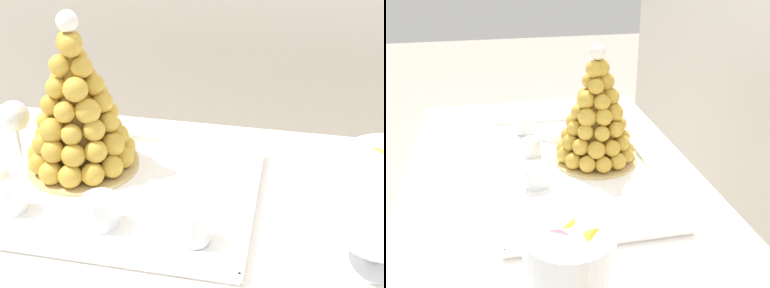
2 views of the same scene
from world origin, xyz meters
TOP-DOWN VIEW (x-y plane):
  - buffet_table at (0.00, 0.00)m, footprint 1.62×0.79m
  - serving_tray at (-0.24, 0.06)m, footprint 0.68×0.41m
  - croquembouche at (-0.26, 0.13)m, footprint 0.23×0.23m
  - dessert_cup_mid_left at (-0.33, -0.04)m, footprint 0.05×0.05m
  - dessert_cup_centre at (-0.16, -0.05)m, footprint 0.06×0.06m
  - dessert_cup_mid_right at (0.01, -0.06)m, footprint 0.05×0.05m
  - wine_glass at (-0.41, 0.14)m, footprint 0.07×0.07m

SIDE VIEW (x-z plane):
  - buffet_table at x=0.00m, z-range 0.29..1.09m
  - serving_tray at x=-0.24m, z-range 0.79..0.82m
  - dessert_cup_mid_left at x=-0.33m, z-range 0.81..0.86m
  - dessert_cup_centre at x=-0.16m, z-range 0.81..0.86m
  - dessert_cup_mid_right at x=0.01m, z-range 0.81..0.86m
  - wine_glass at x=-0.41m, z-range 0.83..0.97m
  - croquembouche at x=-0.26m, z-range 0.77..1.10m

